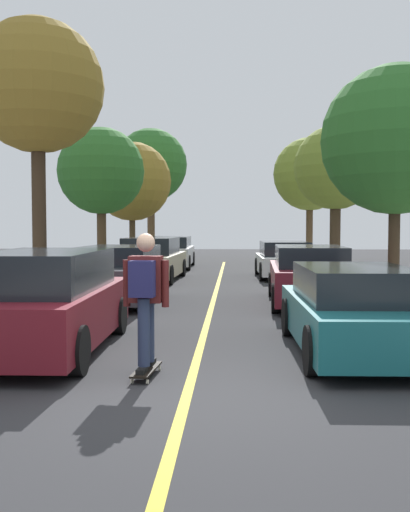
# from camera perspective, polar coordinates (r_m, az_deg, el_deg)

# --- Properties ---
(ground) EXTENTS (80.00, 80.00, 0.00)m
(ground) POSITION_cam_1_polar(r_m,az_deg,el_deg) (6.96, -1.64, -12.79)
(ground) COLOR #2D2D30
(center_line) EXTENTS (0.12, 39.20, 0.01)m
(center_line) POSITION_cam_1_polar(r_m,az_deg,el_deg) (10.85, 0.03, -7.03)
(center_line) COLOR gold
(center_line) RESTS_ON ground
(parked_car_left_nearest) EXTENTS (1.96, 4.32, 1.50)m
(parked_car_left_nearest) POSITION_cam_1_polar(r_m,az_deg,el_deg) (9.22, -15.15, -4.28)
(parked_car_left_nearest) COLOR maroon
(parked_car_left_nearest) RESTS_ON ground
(parked_car_left_near) EXTENTS (2.12, 4.07, 1.38)m
(parked_car_left_near) POSITION_cam_1_polar(r_m,az_deg,el_deg) (14.55, -8.40, -1.81)
(parked_car_left_near) COLOR #38383D
(parked_car_left_near) RESTS_ON ground
(parked_car_left_far) EXTENTS (2.06, 4.72, 1.46)m
(parked_car_left_far) POSITION_cam_1_polar(r_m,az_deg,el_deg) (20.41, -5.15, -0.37)
(parked_car_left_far) COLOR #BCAD89
(parked_car_left_far) RESTS_ON ground
(parked_car_left_farthest) EXTENTS (2.01, 4.53, 1.38)m
(parked_car_left_farthest) POSITION_cam_1_polar(r_m,az_deg,el_deg) (26.37, -3.33, 0.38)
(parked_car_left_farthest) COLOR #B7B7BC
(parked_car_left_farthest) RESTS_ON ground
(parked_car_right_nearest) EXTENTS (1.92, 4.15, 1.28)m
(parked_car_right_nearest) POSITION_cam_1_polar(r_m,az_deg,el_deg) (9.07, 14.23, -5.09)
(parked_car_right_nearest) COLOR #196066
(parked_car_right_nearest) RESTS_ON ground
(parked_car_right_near) EXTENTS (2.00, 4.49, 1.39)m
(parked_car_right_near) POSITION_cam_1_polar(r_m,az_deg,el_deg) (14.38, 9.98, -1.88)
(parked_car_right_near) COLOR maroon
(parked_car_right_near) RESTS_ON ground
(parked_car_right_far) EXTENTS (2.01, 4.06, 1.30)m
(parked_car_right_far) POSITION_cam_1_polar(r_m,az_deg,el_deg) (21.48, 7.61, -0.37)
(parked_car_right_far) COLOR white
(parked_car_right_far) RESTS_ON ground
(street_tree_left_nearest) EXTENTS (3.28, 3.28, 6.82)m
(street_tree_left_nearest) POSITION_cam_1_polar(r_m,az_deg,el_deg) (15.77, -15.77, 15.27)
(street_tree_left_nearest) COLOR #3D2D1E
(street_tree_left_nearest) RESTS_ON sidewalk_left
(street_tree_left_near) EXTENTS (3.16, 3.16, 5.30)m
(street_tree_left_near) POSITION_cam_1_polar(r_m,az_deg,el_deg) (22.19, -9.93, 7.98)
(street_tree_left_near) COLOR #4C3823
(street_tree_left_near) RESTS_ON sidewalk_left
(street_tree_left_far) EXTENTS (3.73, 3.73, 5.68)m
(street_tree_left_far) POSITION_cam_1_polar(r_m,az_deg,el_deg) (28.60, -7.01, 7.08)
(street_tree_left_far) COLOR #4C3823
(street_tree_left_far) RESTS_ON sidewalk_left
(street_tree_left_farthest) EXTENTS (4.21, 4.21, 7.34)m
(street_tree_left_farthest) POSITION_cam_1_polar(r_m,az_deg,el_deg) (35.03, -5.21, 8.64)
(street_tree_left_farthest) COLOR #4C3823
(street_tree_left_farthest) RESTS_ON sidewalk_left
(street_tree_right_nearest) EXTENTS (3.54, 3.54, 5.54)m
(street_tree_right_nearest) POSITION_cam_1_polar(r_m,az_deg,el_deg) (15.06, 17.81, 10.51)
(street_tree_right_nearest) COLOR #3D2D1E
(street_tree_right_nearest) RESTS_ON sidewalk_right
(street_tree_right_near) EXTENTS (3.18, 3.18, 5.51)m
(street_tree_right_near) POSITION_cam_1_polar(r_m,az_deg,el_deg) (23.22, 12.42, 8.20)
(street_tree_right_near) COLOR #3D2D1E
(street_tree_right_near) RESTS_ON sidewalk_right
(street_tree_right_far) EXTENTS (3.70, 3.70, 6.19)m
(street_tree_right_far) POSITION_cam_1_polar(r_m,az_deg,el_deg) (30.92, 10.02, 7.70)
(street_tree_right_far) COLOR #4C3823
(street_tree_right_far) RESTS_ON sidewalk_right
(skateboard) EXTENTS (0.29, 0.86, 0.10)m
(skateboard) POSITION_cam_1_polar(r_m,az_deg,el_deg) (7.58, -5.64, -10.80)
(skateboard) COLOR black
(skateboard) RESTS_ON ground
(skateboarder) EXTENTS (0.59, 0.71, 1.69)m
(skateboarder) POSITION_cam_1_polar(r_m,az_deg,el_deg) (7.38, -5.74, -3.49)
(skateboarder) COLOR black
(skateboarder) RESTS_ON skateboard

